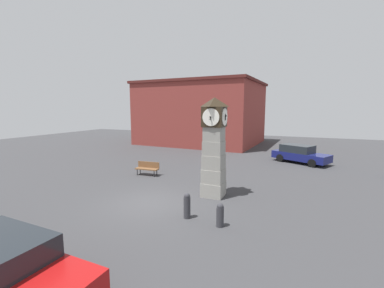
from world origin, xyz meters
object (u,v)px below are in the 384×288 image
(bollard_mid_row, at_px, (187,205))
(car_far_lot, at_px, (300,154))
(bench, at_px, (148,168))
(clock_tower, at_px, (214,147))
(bollard_near_tower, at_px, (220,215))
(car_by_building, at_px, (6,268))

(bollard_mid_row, bearing_deg, car_far_lot, 72.93)
(bollard_mid_row, relative_size, bench, 0.66)
(clock_tower, relative_size, bollard_near_tower, 5.39)
(bollard_near_tower, distance_m, bench, 8.75)
(bench, bearing_deg, clock_tower, -22.18)
(clock_tower, height_order, bollard_mid_row, clock_tower)
(car_by_building, bearing_deg, bollard_near_tower, 57.42)
(clock_tower, relative_size, bench, 3.11)
(bollard_near_tower, xyz_separation_m, bollard_mid_row, (-1.49, 0.22, 0.07))
(clock_tower, bearing_deg, bollard_mid_row, -92.78)
(bollard_mid_row, bearing_deg, clock_tower, 87.22)
(bollard_near_tower, height_order, bollard_mid_row, bollard_mid_row)
(clock_tower, xyz_separation_m, car_far_lot, (4.05, 10.63, -1.80))
(car_far_lot, xyz_separation_m, bench, (-9.52, -8.40, -0.23))
(bollard_mid_row, relative_size, car_far_lot, 0.23)
(clock_tower, xyz_separation_m, bollard_near_tower, (1.34, -3.26, -2.08))
(car_by_building, xyz_separation_m, bench, (-3.22, 11.13, -0.24))
(clock_tower, height_order, bollard_near_tower, clock_tower)
(bollard_near_tower, bearing_deg, clock_tower, 112.39)
(clock_tower, bearing_deg, car_by_building, -104.22)
(clock_tower, xyz_separation_m, bench, (-5.47, 2.23, -2.03))
(bollard_near_tower, relative_size, bench, 0.58)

